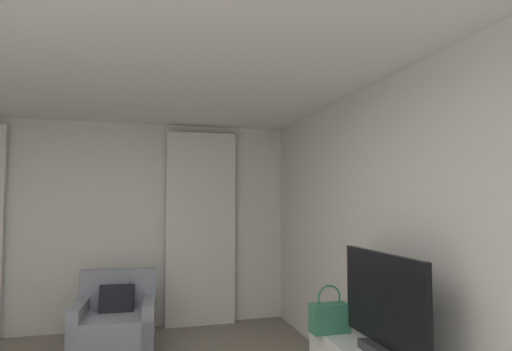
% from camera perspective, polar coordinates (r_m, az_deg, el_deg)
% --- Properties ---
extents(wall_window, '(5.12, 0.06, 2.60)m').
position_cam_1_polar(wall_window, '(5.69, -21.55, -6.24)').
color(wall_window, silver).
rests_on(wall_window, ground).
extents(wall_right, '(0.06, 6.12, 2.60)m').
position_cam_1_polar(wall_right, '(3.28, 21.12, -8.57)').
color(wall_right, silver).
rests_on(wall_right, ground).
extents(ceiling, '(5.12, 6.12, 0.06)m').
position_cam_1_polar(ceiling, '(2.88, -27.64, 17.79)').
color(ceiling, white).
rests_on(ceiling, wall_left).
extents(curtain_right_panel, '(0.90, 0.06, 2.50)m').
position_cam_1_polar(curtain_right_panel, '(5.59, -7.44, -7.02)').
color(curtain_right_panel, silver).
rests_on(curtain_right_panel, ground).
extents(armchair, '(0.87, 0.82, 0.83)m').
position_cam_1_polar(armchair, '(4.99, -18.50, -18.66)').
color(armchair, gray).
rests_on(armchair, ground).
extents(tv_flatscreen, '(0.20, 0.95, 0.68)m').
position_cam_1_polar(tv_flatscreen, '(3.09, 16.86, -16.60)').
color(tv_flatscreen, '#333338').
rests_on(tv_flatscreen, tv_console).
extents(handbag_primary, '(0.30, 0.14, 0.37)m').
position_cam_1_polar(handbag_primary, '(3.53, 9.88, -18.29)').
color(handbag_primary, '#387F5B').
rests_on(handbag_primary, tv_console).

